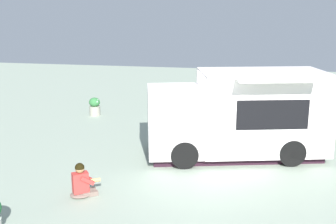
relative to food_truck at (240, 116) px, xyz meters
The scene contains 4 objects.
ground_plane 1.89m from the food_truck, 119.87° to the left, with size 40.00×40.00×0.00m, color #95A591.
food_truck is the anchor object (origin of this frame).
person_customer 5.12m from the food_truck, 136.38° to the left, with size 0.68×0.75×0.83m.
planter_flowering_far 7.24m from the food_truck, 58.16° to the left, with size 0.47×0.47×0.75m.
Camera 1 is at (-11.41, -1.63, 4.27)m, focal length 44.43 mm.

